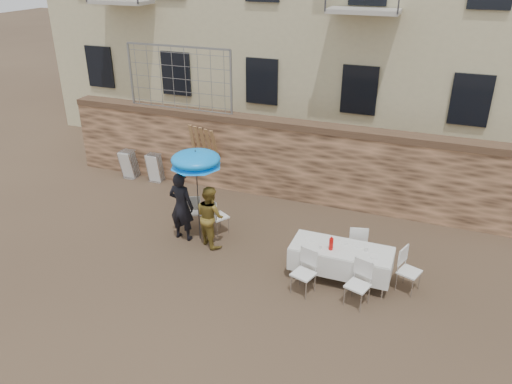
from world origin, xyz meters
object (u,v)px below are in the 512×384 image
(chair_stack_left, at_px, (132,162))
(chair_stack_right, at_px, (157,166))
(table_chair_front_right, at_px, (358,285))
(couple_chair_right, at_px, (218,215))
(table_chair_side, at_px, (410,271))
(umbrella, at_px, (196,162))
(soda_bottle, at_px, (331,244))
(man_suit, at_px, (181,206))
(table_chair_back, at_px, (357,243))
(table_chair_front_left, at_px, (303,273))
(banquet_table, at_px, (342,249))
(woman_dress, at_px, (210,216))
(couple_chair_left, at_px, (193,211))

(chair_stack_left, distance_m, chair_stack_right, 0.90)
(table_chair_front_right, distance_m, chair_stack_right, 7.83)
(table_chair_front_right, height_order, chair_stack_left, table_chair_front_right)
(couple_chair_right, relative_size, table_chair_side, 1.00)
(umbrella, relative_size, soda_bottle, 8.27)
(man_suit, height_order, table_chair_back, man_suit)
(table_chair_front_left, bearing_deg, banquet_table, 68.25)
(banquet_table, xyz_separation_m, soda_bottle, (-0.20, -0.15, 0.17))
(table_chair_front_left, height_order, table_chair_front_right, same)
(banquet_table, distance_m, table_chair_front_left, 0.99)
(woman_dress, distance_m, table_chair_front_left, 2.81)
(couple_chair_left, relative_size, couple_chair_right, 1.00)
(chair_stack_left, bearing_deg, chair_stack_right, 0.00)
(banquet_table, bearing_deg, table_chair_back, 75.96)
(woman_dress, distance_m, chair_stack_right, 4.20)
(banquet_table, bearing_deg, couple_chair_right, 165.27)
(couple_chair_left, distance_m, table_chair_side, 5.39)
(chair_stack_left, bearing_deg, table_chair_back, -17.08)
(soda_bottle, relative_size, table_chair_front_right, 0.27)
(soda_bottle, height_order, chair_stack_left, soda_bottle)
(umbrella, relative_size, couple_chair_left, 2.24)
(couple_chair_left, relative_size, table_chair_front_left, 1.00)
(couple_chair_left, height_order, chair_stack_left, couple_chair_left)
(table_chair_front_left, bearing_deg, couple_chair_left, 171.28)
(couple_chair_right, xyz_separation_m, soda_bottle, (3.04, -1.00, 0.43))
(banquet_table, height_order, table_chair_front_right, table_chair_front_right)
(woman_dress, relative_size, soda_bottle, 5.79)
(umbrella, distance_m, banquet_table, 3.79)
(table_chair_front_left, bearing_deg, table_chair_side, 39.93)
(umbrella, distance_m, soda_bottle, 3.57)
(woman_dress, height_order, soda_bottle, woman_dress)
(woman_dress, height_order, couple_chair_right, woman_dress)
(table_chair_front_left, xyz_separation_m, chair_stack_left, (-6.63, 3.83, -0.02))
(table_chair_back, distance_m, table_chair_side, 1.39)
(table_chair_front_left, xyz_separation_m, chair_stack_right, (-5.73, 3.83, -0.02))
(couple_chair_right, relative_size, banquet_table, 0.46)
(umbrella, height_order, table_chair_back, umbrella)
(woman_dress, bearing_deg, table_chair_back, -139.55)
(soda_bottle, bearing_deg, couple_chair_right, 161.76)
(couple_chair_right, bearing_deg, man_suit, 69.01)
(couple_chair_left, relative_size, table_chair_back, 1.00)
(man_suit, relative_size, banquet_table, 0.83)
(table_chair_side, bearing_deg, banquet_table, 113.62)
(woman_dress, xyz_separation_m, umbrella, (-0.35, 0.10, 1.28))
(man_suit, bearing_deg, table_chair_front_right, 169.93)
(umbrella, bearing_deg, chair_stack_right, 136.13)
(couple_chair_left, distance_m, banquet_table, 4.04)
(banquet_table, height_order, table_chair_front_left, table_chair_front_left)
(woman_dress, bearing_deg, table_chair_front_left, -170.04)
(table_chair_front_left, bearing_deg, soda_bottle, 73.22)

